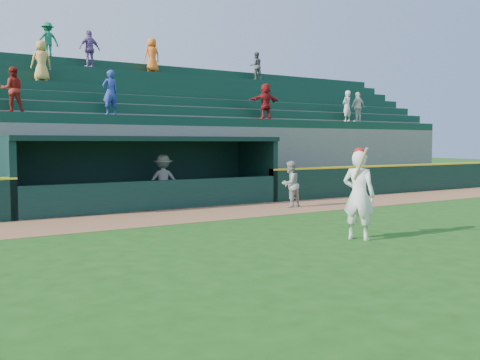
# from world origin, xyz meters

# --- Properties ---
(ground) EXTENTS (120.00, 120.00, 0.00)m
(ground) POSITION_xyz_m (0.00, 0.00, 0.00)
(ground) COLOR #1C4B12
(ground) RESTS_ON ground
(warning_track) EXTENTS (40.00, 3.00, 0.01)m
(warning_track) POSITION_xyz_m (0.00, 4.90, 0.01)
(warning_track) COLOR #945F3B
(warning_track) RESTS_ON ground
(field_wall_right) EXTENTS (15.50, 0.30, 1.20)m
(field_wall_right) POSITION_xyz_m (12.25, 6.55, 0.60)
(field_wall_right) COLOR black
(field_wall_right) RESTS_ON ground
(wall_stripe_right) EXTENTS (15.50, 0.32, 0.06)m
(wall_stripe_right) POSITION_xyz_m (12.25, 6.55, 1.23)
(wall_stripe_right) COLOR yellow
(wall_stripe_right) RESTS_ON field_wall_right
(dugout_player_front) EXTENTS (0.91, 0.78, 1.62)m
(dugout_player_front) POSITION_xyz_m (4.12, 4.88, 0.81)
(dugout_player_front) COLOR #A2A29D
(dugout_player_front) RESTS_ON ground
(dugout_player_inside) EXTENTS (1.33, 1.03, 1.82)m
(dugout_player_inside) POSITION_xyz_m (0.59, 7.70, 0.91)
(dugout_player_inside) COLOR gray
(dugout_player_inside) RESTS_ON ground
(dugout) EXTENTS (9.40, 2.80, 2.46)m
(dugout) POSITION_xyz_m (0.00, 8.00, 1.36)
(dugout) COLOR slate
(dugout) RESTS_ON ground
(stands) EXTENTS (34.50, 6.25, 7.46)m
(stands) POSITION_xyz_m (0.01, 12.57, 2.40)
(stands) COLOR slate
(stands) RESTS_ON ground
(batter_at_plate) EXTENTS (0.77, 0.93, 2.15)m
(batter_at_plate) POSITION_xyz_m (1.67, -0.91, 1.06)
(batter_at_plate) COLOR white
(batter_at_plate) RESTS_ON ground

